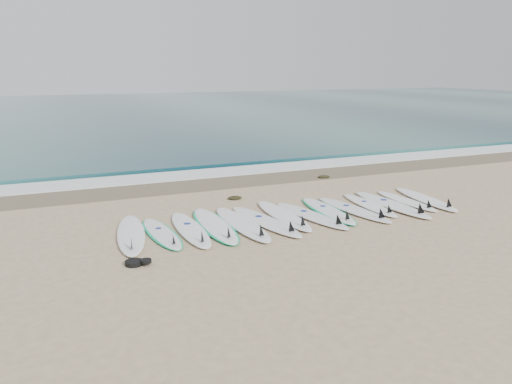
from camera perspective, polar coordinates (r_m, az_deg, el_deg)
name	(u,v)px	position (r m, az deg, el deg)	size (l,w,h in m)	color
ground	(297,216)	(11.93, 4.68, -2.79)	(120.00, 120.00, 0.00)	tan
ocean	(113,111)	(43.07, -15.98, 8.93)	(120.00, 55.00, 0.03)	#205055
wet_sand_band	(236,181)	(15.55, -2.31, 1.25)	(120.00, 1.80, 0.01)	brown
foam_band	(221,172)	(16.84, -4.00, 2.27)	(120.00, 1.40, 0.04)	silver
wave_crest	(208,164)	(18.23, -5.55, 3.24)	(120.00, 1.00, 0.10)	#205055
surfboard_0	(131,234)	(10.76, -14.09, -4.72)	(0.96, 2.83, 0.36)	white
surfboard_1	(162,233)	(10.74, -10.70, -4.66)	(0.71, 2.37, 0.30)	white
surfboard_2	(191,229)	(10.85, -7.45, -4.26)	(0.62, 2.69, 0.34)	white
surfboard_3	(215,225)	(11.10, -4.70, -3.79)	(0.79, 2.86, 0.36)	white
surfboard_4	(243,224)	(11.12, -1.50, -3.67)	(0.66, 2.86, 0.36)	white
surfboard_5	(267,221)	(11.30, 1.24, -3.38)	(0.99, 2.82, 0.35)	white
surfboard_6	(284,215)	(11.77, 3.26, -2.69)	(0.61, 2.76, 0.35)	white
surfboard_7	(312,216)	(11.82, 6.47, -2.69)	(0.98, 2.69, 0.34)	silver
surfboard_8	(328,211)	(12.32, 8.26, -2.11)	(0.76, 2.61, 0.33)	white
surfboard_9	(355,210)	(12.47, 11.25, -2.00)	(0.87, 2.69, 0.34)	silver
surfboard_10	(370,205)	(12.98, 12.95, -1.47)	(0.63, 2.41, 0.31)	white
surfboard_11	(393,204)	(13.14, 15.36, -1.38)	(0.68, 2.91, 0.37)	white
surfboard_12	(407,201)	(13.63, 16.93, -1.00)	(0.51, 2.30, 0.29)	white
surfboard_13	(427,199)	(13.95, 18.93, -0.78)	(0.84, 2.68, 0.34)	white
seaweed_near	(235,198)	(13.44, -2.44, -0.66)	(0.39, 0.30, 0.08)	black
seaweed_far	(324,177)	(16.16, 7.76, 1.75)	(0.41, 0.32, 0.08)	black
leash_coil	(137,262)	(9.27, -13.49, -7.84)	(0.46, 0.36, 0.11)	black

